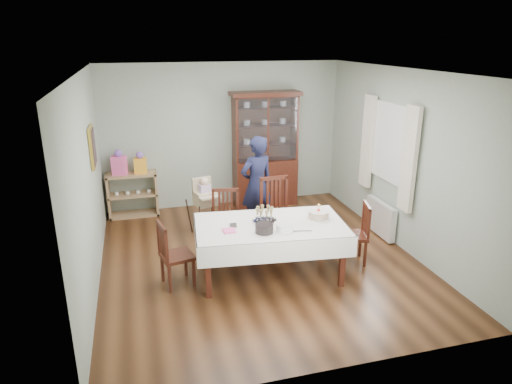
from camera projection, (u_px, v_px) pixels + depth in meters
name	position (u px, v px, depth m)	size (l,w,h in m)	color
floor	(259.00, 258.00, 6.78)	(5.00, 5.00, 0.00)	#593319
room_shell	(249.00, 138.00, 6.71)	(5.00, 5.00, 5.00)	#9EAA99
dining_table	(270.00, 249.00, 6.19)	(2.11, 1.35, 0.76)	#421B10
china_cabinet	(265.00, 148.00, 8.66)	(1.30, 0.48, 2.18)	#421B10
sideboard	(133.00, 195.00, 8.30)	(0.90, 0.38, 0.80)	tan
picture_frame	(92.00, 147.00, 6.43)	(0.04, 0.48, 0.58)	gold
window	(391.00, 143.00, 7.10)	(0.04, 1.02, 1.22)	white
curtain_left	(409.00, 159.00, 6.55)	(0.07, 0.30, 1.55)	silver
curtain_right	(368.00, 141.00, 7.68)	(0.07, 0.30, 1.55)	silver
radiator	(380.00, 218.00, 7.49)	(0.10, 0.80, 0.55)	white
chair_far_left	(226.00, 234.00, 6.90)	(0.50, 0.50, 0.96)	#421B10
chair_far_right	(278.00, 226.00, 7.11)	(0.51, 0.51, 1.07)	#421B10
chair_end_left	(176.00, 266.00, 5.99)	(0.47, 0.47, 0.89)	#421B10
chair_end_right	(353.00, 245.00, 6.61)	(0.48, 0.48, 0.88)	#421B10
woman	(257.00, 185.00, 7.47)	(0.60, 0.39, 1.64)	black
high_chair	(206.00, 212.00, 7.50)	(0.54, 0.54, 0.99)	black
champagne_tray	(265.00, 217.00, 6.13)	(0.33, 0.33, 0.20)	silver
birthday_cake	(318.00, 215.00, 6.21)	(0.32, 0.32, 0.22)	white
plate_stack_dark	(264.00, 228.00, 5.79)	(0.23, 0.23, 0.11)	black
plate_stack_white	(285.00, 228.00, 5.83)	(0.21, 0.21, 0.09)	white
napkin_stack	(229.00, 231.00, 5.83)	(0.15, 0.15, 0.02)	pink
cutlery	(230.00, 226.00, 5.99)	(0.11, 0.17, 0.01)	silver
cake_knife	(301.00, 231.00, 5.83)	(0.27, 0.02, 0.01)	silver
gift_bag_pink	(119.00, 164.00, 8.04)	(0.28, 0.22, 0.46)	pink
gift_bag_orange	(140.00, 164.00, 8.14)	(0.23, 0.17, 0.40)	#FFAB28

